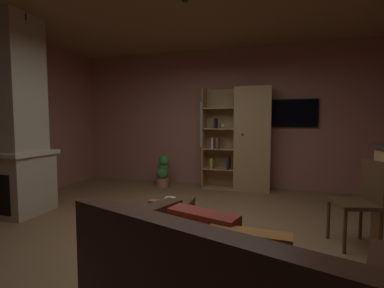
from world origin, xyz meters
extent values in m
cube|color=olive|center=(0.00, 0.00, -0.01)|extent=(6.37, 5.58, 0.02)
cube|color=#AD7060|center=(0.00, 2.82, 1.41)|extent=(6.49, 0.06, 2.81)
cube|color=white|center=(-0.22, 2.79, 1.28)|extent=(0.63, 0.01, 0.95)
cube|color=#BCAD8E|center=(-2.64, 0.18, 0.43)|extent=(0.86, 0.70, 0.85)
cube|color=#BCAD8E|center=(-2.64, 0.18, 1.83)|extent=(0.73, 0.59, 1.96)
cube|color=beige|center=(-2.64, 0.18, 0.88)|extent=(0.94, 0.78, 0.06)
cube|color=tan|center=(0.59, 2.54, 1.00)|extent=(0.68, 0.38, 2.00)
cube|color=tan|center=(-0.07, 2.72, 1.00)|extent=(0.63, 0.02, 2.00)
cube|color=tan|center=(-0.37, 2.54, 1.00)|extent=(0.02, 0.38, 2.00)
sphere|color=black|center=(0.41, 2.34, 1.10)|extent=(0.04, 0.04, 0.04)
cube|color=tan|center=(-0.07, 2.54, 0.01)|extent=(0.63, 0.38, 0.02)
cube|color=tan|center=(-0.07, 2.54, 0.40)|extent=(0.63, 0.38, 0.02)
cube|color=tan|center=(-0.07, 2.54, 0.80)|extent=(0.63, 0.38, 0.02)
cube|color=tan|center=(-0.07, 2.54, 1.20)|extent=(0.63, 0.38, 0.02)
cube|color=tan|center=(-0.07, 2.54, 1.60)|extent=(0.63, 0.38, 0.02)
cube|color=brown|center=(-0.08, 2.48, 0.92)|extent=(0.05, 0.23, 0.21)
cube|color=beige|center=(-0.17, 2.48, 0.92)|extent=(0.03, 0.23, 0.22)
cube|color=black|center=(-0.13, 2.48, 1.30)|extent=(0.04, 0.23, 0.19)
cube|color=gold|center=(-0.19, 2.48, 0.51)|extent=(0.05, 0.23, 0.20)
cube|color=black|center=(0.13, 2.48, 0.52)|extent=(0.04, 0.23, 0.23)
sphere|color=beige|center=(0.00, 2.54, 1.25)|extent=(0.10, 0.10, 0.10)
cube|color=#4C2D1E|center=(0.63, -1.75, 0.63)|extent=(1.59, 0.67, 0.42)
cube|color=#4C2D1E|center=(0.05, -1.16, 0.34)|extent=(0.43, 0.87, 0.67)
cube|color=#C67F33|center=(0.35, -1.43, 0.53)|extent=(0.48, 0.21, 0.40)
cube|color=#C67F33|center=(0.87, -1.51, 0.56)|extent=(0.45, 0.19, 0.38)
cube|color=tan|center=(0.69, -1.51, 0.54)|extent=(0.43, 0.30, 0.34)
cube|color=#AD3D2D|center=(0.58, -1.32, 0.56)|extent=(0.48, 0.29, 0.42)
cube|color=#4C331E|center=(-0.18, -0.18, 0.42)|extent=(0.59, 0.67, 0.05)
cube|color=#4C331E|center=(-0.18, -0.18, 0.36)|extent=(0.53, 0.61, 0.08)
cube|color=#4C331E|center=(-0.44, -0.48, 0.20)|extent=(0.07, 0.07, 0.40)
cube|color=#4C331E|center=(0.08, -0.48, 0.20)|extent=(0.07, 0.07, 0.40)
cube|color=#4C331E|center=(-0.44, 0.11, 0.20)|extent=(0.07, 0.07, 0.40)
cube|color=#4C331E|center=(0.08, 0.11, 0.20)|extent=(0.07, 0.07, 0.40)
cube|color=brown|center=(-0.25, -0.19, 0.46)|extent=(0.14, 0.11, 0.02)
cube|color=beige|center=(-0.10, -0.12, 0.48)|extent=(0.12, 0.11, 0.03)
cube|color=#4C331E|center=(1.82, 0.33, 0.46)|extent=(0.51, 0.51, 0.04)
cube|color=#4C331E|center=(2.00, 0.37, 0.70)|extent=(0.14, 0.40, 0.44)
cylinder|color=#4C331E|center=(1.60, 0.45, 0.23)|extent=(0.04, 0.04, 0.46)
cylinder|color=#4C331E|center=(1.69, 0.11, 0.23)|extent=(0.04, 0.04, 0.46)
cylinder|color=#4C331E|center=(1.94, 0.55, 0.23)|extent=(0.04, 0.04, 0.46)
cylinder|color=#4C331E|center=(2.04, 0.20, 0.23)|extent=(0.04, 0.04, 0.46)
cylinder|color=#B77051|center=(-1.20, 2.33, 0.09)|extent=(0.26, 0.26, 0.18)
sphere|color=#3D7F3D|center=(-1.21, 2.34, 0.28)|extent=(0.26, 0.26, 0.26)
sphere|color=#3D7F3D|center=(-1.20, 2.37, 0.42)|extent=(0.23, 0.23, 0.23)
sphere|color=#3D7F3D|center=(-1.17, 2.33, 0.54)|extent=(0.23, 0.23, 0.23)
cube|color=black|center=(1.29, 2.76, 1.50)|extent=(0.95, 0.05, 0.54)
cube|color=black|center=(1.29, 2.73, 1.50)|extent=(0.91, 0.01, 0.50)
cylinder|color=black|center=(-2.30, 0.14, 2.74)|extent=(0.07, 0.07, 0.09)
camera|label=1|loc=(0.99, -2.94, 1.31)|focal=26.14mm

